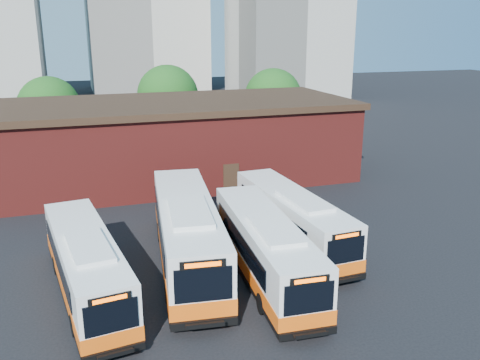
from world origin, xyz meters
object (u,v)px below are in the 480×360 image
object	(u,v)px
bus_mideast	(265,250)
transit_worker	(293,307)
bus_midwest	(187,235)
bus_west	(87,268)
bus_east	(292,220)

from	to	relation	value
bus_mideast	transit_worker	bearing A→B (deg)	-92.64
bus_midwest	transit_worker	xyz separation A→B (m)	(2.87, -7.08, -0.74)
bus_west	bus_east	bearing A→B (deg)	5.15
bus_west	transit_worker	world-z (taller)	bus_west
bus_midwest	bus_mideast	size ratio (longest dim) A/B	1.14
bus_midwest	bus_east	xyz separation A→B (m)	(6.29, 0.88, -0.23)
bus_west	bus_midwest	xyz separation A→B (m)	(5.12, 1.73, 0.25)
bus_mideast	bus_east	world-z (taller)	bus_mideast
bus_west	transit_worker	distance (m)	9.63
bus_midwest	bus_mideast	bearing A→B (deg)	-31.09
bus_west	bus_midwest	distance (m)	5.41
bus_west	transit_worker	xyz separation A→B (m)	(7.99, -5.36, -0.49)
bus_mideast	bus_east	xyz separation A→B (m)	(2.95, 3.46, -0.03)
bus_mideast	bus_east	distance (m)	4.55
bus_midwest	transit_worker	bearing A→B (deg)	-61.39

